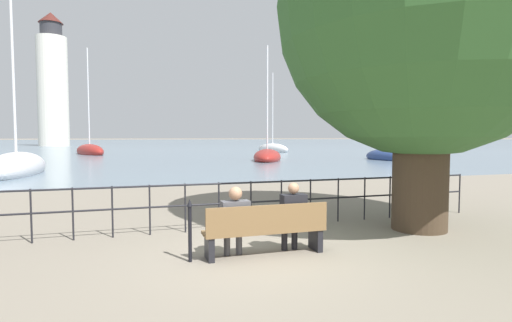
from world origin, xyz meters
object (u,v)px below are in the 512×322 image
object	(u,v)px
closed_umbrella	(190,227)
sailboat_2	(388,156)
park_bench	(266,230)
sailboat_3	(17,167)
seated_person_left	(235,218)
shade_tree	(424,11)
sailboat_0	(90,151)
seated_person_right	(293,214)
sailboat_1	(267,157)
harbor_lighthouse	(53,84)
sailboat_4	(273,149)

from	to	relation	value
closed_umbrella	sailboat_2	size ratio (longest dim) A/B	0.10
park_bench	sailboat_3	xyz separation A→B (m)	(-8.14, 18.31, -0.07)
seated_person_left	sailboat_2	xyz separation A→B (m)	(20.00, 23.50, -0.34)
shade_tree	sailboat_0	distance (m)	44.23
seated_person_left	closed_umbrella	bearing A→B (deg)	-178.09
seated_person_left	seated_person_right	world-z (taller)	seated_person_right
seated_person_right	sailboat_2	distance (m)	30.19
sailboat_3	sailboat_0	bearing A→B (deg)	87.79
sailboat_0	sailboat_1	distance (m)	23.52
seated_person_right	closed_umbrella	bearing A→B (deg)	-179.19
sailboat_1	harbor_lighthouse	distance (m)	72.23
seated_person_right	sailboat_4	bearing A→B (deg)	70.51
sailboat_1	sailboat_4	bearing A→B (deg)	90.26
shade_tree	sailboat_3	distance (m)	21.65
shade_tree	seated_person_right	bearing A→B (deg)	-167.43
park_bench	shade_tree	bearing A→B (deg)	12.03
sailboat_3	sailboat_2	bearing A→B (deg)	11.90
sailboat_0	sailboat_3	bearing A→B (deg)	-114.68
park_bench	sailboat_4	size ratio (longest dim) A/B	0.19
shade_tree	sailboat_0	size ratio (longest dim) A/B	0.62
sailboat_1	sailboat_2	bearing A→B (deg)	7.73
sailboat_2	sailboat_3	bearing A→B (deg)	-175.29
sailboat_1	sailboat_2	size ratio (longest dim) A/B	1.03
sailboat_0	sailboat_1	size ratio (longest dim) A/B	1.25
closed_umbrella	sailboat_2	distance (m)	31.38
sailboat_2	sailboat_4	size ratio (longest dim) A/B	0.89
seated_person_right	sailboat_1	distance (m)	27.42
park_bench	sailboat_3	size ratio (longest dim) A/B	0.21
seated_person_left	sailboat_3	xyz separation A→B (m)	(-7.62, 18.23, -0.30)
closed_umbrella	shade_tree	bearing A→B (deg)	8.48
sailboat_0	sailboat_1	world-z (taller)	sailboat_0
seated_person_left	sailboat_1	world-z (taller)	sailboat_1
sailboat_2	sailboat_4	bearing A→B (deg)	91.80
park_bench	sailboat_1	distance (m)	27.66
sailboat_0	sailboat_2	distance (m)	32.92
sailboat_2	sailboat_3	world-z (taller)	sailboat_3
seated_person_left	sailboat_2	distance (m)	30.87
sailboat_4	seated_person_right	bearing A→B (deg)	-121.38
closed_umbrella	harbor_lighthouse	size ratio (longest dim) A/B	0.04
sailboat_0	sailboat_3	xyz separation A→B (m)	(-1.46, -25.25, -0.02)
park_bench	closed_umbrella	bearing A→B (deg)	177.61
seated_person_left	harbor_lighthouse	world-z (taller)	harbor_lighthouse
sailboat_3	sailboat_4	world-z (taller)	sailboat_4
sailboat_0	sailboat_4	xyz separation A→B (m)	(23.17, 1.61, -0.02)
shade_tree	harbor_lighthouse	distance (m)	93.90
park_bench	sailboat_4	world-z (taller)	sailboat_4
shade_tree	seated_person_left	world-z (taller)	shade_tree
sailboat_2	harbor_lighthouse	world-z (taller)	harbor_lighthouse
seated_person_left	sailboat_1	bearing A→B (deg)	69.73
seated_person_left	harbor_lighthouse	xyz separation A→B (m)	(-17.70, 91.58, 12.88)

